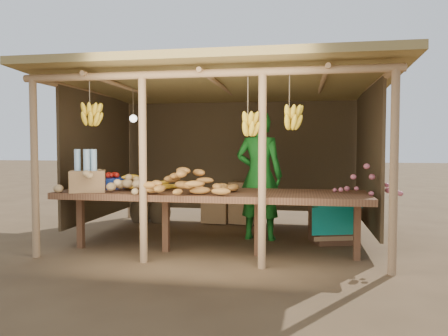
# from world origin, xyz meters

# --- Properties ---
(ground) EXTENTS (60.00, 60.00, 0.00)m
(ground) POSITION_xyz_m (0.00, 0.00, 0.00)
(ground) COLOR brown
(ground) RESTS_ON ground
(stall_structure) EXTENTS (4.70, 3.50, 2.43)m
(stall_structure) POSITION_xyz_m (-0.03, -0.09, 1.91)
(stall_structure) COLOR tan
(stall_structure) RESTS_ON ground
(counter) EXTENTS (3.90, 1.05, 0.80)m
(counter) POSITION_xyz_m (0.00, -0.95, 0.74)
(counter) COLOR brown
(counter) RESTS_ON ground
(potato_heap) EXTENTS (1.18, 0.80, 0.37)m
(potato_heap) POSITION_xyz_m (-1.29, -1.21, 0.99)
(potato_heap) COLOR tan
(potato_heap) RESTS_ON counter
(sweet_potato_heap) EXTENTS (1.28, 1.00, 0.36)m
(sweet_potato_heap) POSITION_xyz_m (-0.24, -1.22, 0.98)
(sweet_potato_heap) COLOR #A66B2A
(sweet_potato_heap) RESTS_ON counter
(onion_heap) EXTENTS (0.79, 0.57, 0.35)m
(onion_heap) POSITION_xyz_m (1.90, -0.93, 0.98)
(onion_heap) COLOR #B25663
(onion_heap) RESTS_ON counter
(banana_pile) EXTENTS (0.75, 0.58, 0.35)m
(banana_pile) POSITION_xyz_m (-0.91, -0.86, 0.98)
(banana_pile) COLOR gold
(banana_pile) RESTS_ON counter
(tomato_basin) EXTENTS (0.42, 0.42, 0.22)m
(tomato_basin) POSITION_xyz_m (-1.44, -0.80, 0.89)
(tomato_basin) COLOR navy
(tomato_basin) RESTS_ON counter
(bottle_box) EXTENTS (0.52, 0.48, 0.54)m
(bottle_box) POSITION_xyz_m (-1.52, -1.26, 1.01)
(bottle_box) COLOR olive
(bottle_box) RESTS_ON counter
(vendor) EXTENTS (0.73, 0.52, 1.88)m
(vendor) POSITION_xyz_m (0.52, 0.02, 0.94)
(vendor) COLOR #17691C
(vendor) RESTS_ON ground
(tarp_crate) EXTENTS (0.77, 0.71, 0.75)m
(tarp_crate) POSITION_xyz_m (1.58, -0.01, 0.31)
(tarp_crate) COLOR brown
(tarp_crate) RESTS_ON ground
(carton_stack) EXTENTS (1.00, 0.42, 0.73)m
(carton_stack) POSITION_xyz_m (-0.03, 1.20, 0.32)
(carton_stack) COLOR olive
(carton_stack) RESTS_ON ground
(burlap_sacks) EXTENTS (0.75, 0.39, 0.53)m
(burlap_sacks) POSITION_xyz_m (-1.55, 1.10, 0.23)
(burlap_sacks) COLOR #483721
(burlap_sacks) RESTS_ON ground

